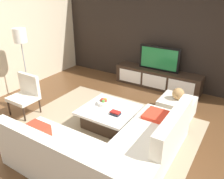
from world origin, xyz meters
TOP-DOWN VIEW (x-y plane):
  - ground_plane at (0.00, 0.00)m, footprint 14.00×14.00m
  - feature_wall_back at (0.00, 2.70)m, footprint 6.40×0.12m
  - side_wall_left at (-3.20, 0.20)m, footprint 0.12×5.20m
  - area_rug at (-0.10, 0.00)m, footprint 3.45×2.58m
  - media_console at (-0.00, 2.40)m, footprint 2.36×0.49m
  - television at (0.00, 2.40)m, footprint 1.10×0.06m
  - sectional_couch at (0.50, -0.87)m, footprint 2.30×2.33m
  - coffee_table at (-0.10, 0.10)m, footprint 1.04×1.00m
  - accent_chair_near at (-1.90, -0.42)m, footprint 0.58×0.50m
  - floor_lamp at (-2.50, 0.11)m, footprint 0.30×0.30m
  - ottoman at (0.93, 1.19)m, footprint 0.70×0.70m
  - fruit_bowl at (-0.28, 0.20)m, footprint 0.28×0.28m
  - decorative_ball at (0.93, 1.19)m, footprint 0.25×0.25m
  - book_stack at (0.12, -0.02)m, footprint 0.19×0.14m

SIDE VIEW (x-z plane):
  - ground_plane at x=0.00m, z-range 0.00..0.00m
  - area_rug at x=-0.10m, z-range 0.00..0.01m
  - ottoman at x=0.93m, z-range 0.00..0.40m
  - coffee_table at x=-0.10m, z-range 0.01..0.39m
  - media_console at x=0.00m, z-range 0.00..0.50m
  - sectional_couch at x=0.50m, z-range -0.12..0.70m
  - book_stack at x=0.12m, z-range 0.38..0.44m
  - fruit_bowl at x=-0.28m, z-range 0.36..0.50m
  - accent_chair_near at x=-1.90m, z-range 0.06..0.93m
  - decorative_ball at x=0.93m, z-range 0.40..0.65m
  - television at x=0.00m, z-range 0.50..1.15m
  - feature_wall_back at x=0.00m, z-range 0.00..2.80m
  - side_wall_left at x=-3.20m, z-range 0.00..2.80m
  - floor_lamp at x=-2.50m, z-range 0.58..2.29m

